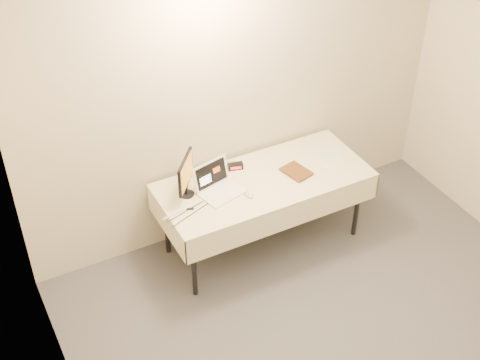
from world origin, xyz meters
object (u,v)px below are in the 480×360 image
book (289,165)px  table (264,185)px  monitor (186,174)px  laptop (217,185)px

book → table: bearing=148.2°
table → book: bearing=-18.7°
monitor → laptop: bearing=-66.2°
laptop → monitor: 0.31m
laptop → book: 0.64m
monitor → book: size_ratio=1.47×
table → laptop: (-0.43, 0.05, 0.12)m
monitor → table: bearing=-60.3°
laptop → book: bearing=-23.7°
laptop → book: size_ratio=1.61×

